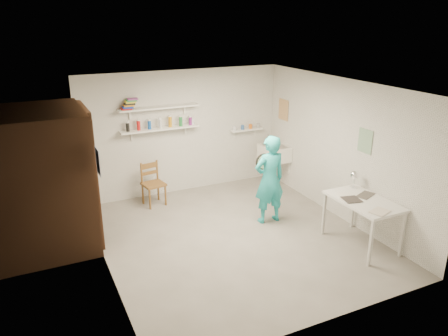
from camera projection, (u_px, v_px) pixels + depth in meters
name	position (u px, v px, depth m)	size (l,w,h in m)	color
floor	(235.00, 238.00, 6.97)	(4.00, 4.50, 0.02)	slate
ceiling	(236.00, 86.00, 6.16)	(4.00, 4.50, 0.02)	silver
wall_back	(183.00, 132.00, 8.49)	(4.00, 0.02, 2.40)	silver
wall_front	(331.00, 230.00, 4.64)	(4.00, 0.02, 2.40)	silver
wall_left	(99.00, 188.00, 5.75)	(0.02, 4.50, 2.40)	silver
wall_right	(341.00, 150.00, 7.38)	(0.02, 4.50, 2.40)	silver
doorway_recess	(89.00, 177.00, 6.72)	(0.02, 0.90, 2.00)	black
corridor_box	(40.00, 181.00, 6.42)	(1.40, 1.50, 2.10)	brown
door_lintel	(84.00, 109.00, 6.38)	(0.06, 1.05, 0.10)	brown
door_jamb_near	(97.00, 188.00, 6.31)	(0.06, 0.10, 2.00)	brown
door_jamb_far	(86.00, 167.00, 7.16)	(0.06, 0.10, 2.00)	brown
shelf_lower	(160.00, 129.00, 8.13)	(1.50, 0.22, 0.03)	white
shelf_upper	(159.00, 108.00, 8.00)	(1.50, 0.22, 0.03)	white
ledge_shelf	(246.00, 130.00, 8.99)	(0.70, 0.14, 0.03)	white
poster_left	(98.00, 162.00, 5.69)	(0.01, 0.28, 0.36)	#334C7F
poster_right_a	(283.00, 110.00, 8.78)	(0.01, 0.34, 0.42)	#995933
poster_right_b	(365.00, 141.00, 6.80)	(0.01, 0.30, 0.38)	#3F724C
belfast_sink	(274.00, 153.00, 8.89)	(0.48, 0.60, 0.30)	white
man	(269.00, 180.00, 7.27)	(0.55, 0.36, 1.52)	#24B1B6
wall_clock	(263.00, 161.00, 7.38)	(0.27, 0.27, 0.04)	beige
wooden_chair	(154.00, 184.00, 8.04)	(0.38, 0.36, 0.81)	brown
work_table	(361.00, 223.00, 6.63)	(0.68, 1.13, 0.75)	silver
desk_lamp	(355.00, 175.00, 6.89)	(0.14, 0.14, 0.14)	white
spray_cans	(160.00, 124.00, 8.10)	(1.26, 0.06, 0.17)	black
book_stack	(129.00, 104.00, 7.74)	(0.30, 0.14, 0.20)	red
ledge_pots	(247.00, 127.00, 8.97)	(0.48, 0.07, 0.09)	silver
papers	(364.00, 199.00, 6.50)	(0.30, 0.22, 0.02)	silver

